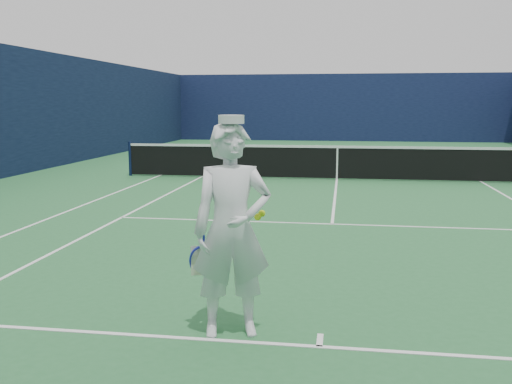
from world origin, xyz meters
TOP-DOWN VIEW (x-y plane):
  - ground at (0.00, 0.00)m, footprint 80.00×80.00m
  - court_markings at (0.00, 0.00)m, footprint 11.03×23.83m
  - windscreen_fence at (0.00, 0.00)m, footprint 20.12×36.12m
  - tennis_net at (0.00, 0.00)m, footprint 12.88×0.09m
  - tennis_player at (-0.85, -11.68)m, footprint 0.91×0.68m

SIDE VIEW (x-z plane):
  - ground at x=0.00m, z-range 0.00..0.00m
  - court_markings at x=0.00m, z-range 0.00..0.01m
  - tennis_net at x=0.00m, z-range 0.02..1.09m
  - tennis_player at x=-0.85m, z-range -0.02..2.09m
  - windscreen_fence at x=0.00m, z-range 0.00..4.00m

